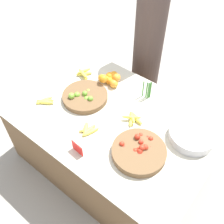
% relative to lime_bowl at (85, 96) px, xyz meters
% --- Properties ---
extents(ground_plane, '(12.00, 12.00, 0.00)m').
position_rel_lime_bowl_xyz_m(ground_plane, '(0.31, -0.01, -0.72)').
color(ground_plane, '#A39E93').
extents(market_table, '(1.71, 1.14, 0.69)m').
position_rel_lime_bowl_xyz_m(market_table, '(0.31, -0.01, -0.37)').
color(market_table, brown).
rests_on(market_table, ground_plane).
extents(lime_bowl, '(0.39, 0.39, 0.09)m').
position_rel_lime_bowl_xyz_m(lime_bowl, '(0.00, 0.00, 0.00)').
color(lime_bowl, brown).
rests_on(lime_bowl, market_table).
extents(tomato_basket, '(0.40, 0.40, 0.09)m').
position_rel_lime_bowl_xyz_m(tomato_basket, '(0.69, -0.18, 0.00)').
color(tomato_basket, brown).
rests_on(tomato_basket, market_table).
extents(orange_pile, '(0.21, 0.22, 0.13)m').
position_rel_lime_bowl_xyz_m(orange_pile, '(0.04, 0.30, 0.02)').
color(orange_pile, orange).
rests_on(orange_pile, market_table).
extents(metal_bowl, '(0.35, 0.35, 0.07)m').
position_rel_lime_bowl_xyz_m(metal_bowl, '(0.93, 0.19, 0.01)').
color(metal_bowl, silver).
rests_on(metal_bowl, market_table).
extents(price_sign, '(0.11, 0.02, 0.10)m').
position_rel_lime_bowl_xyz_m(price_sign, '(0.34, -0.44, 0.02)').
color(price_sign, red).
rests_on(price_sign, market_table).
extents(veg_bundle, '(0.07, 0.04, 0.17)m').
position_rel_lime_bowl_xyz_m(veg_bundle, '(0.41, 0.36, 0.06)').
color(veg_bundle, '#4C8E42').
rests_on(veg_bundle, market_table).
extents(banana_bunch_middle_left, '(0.16, 0.16, 0.06)m').
position_rel_lime_bowl_xyz_m(banana_bunch_middle_left, '(-0.22, 0.22, -0.00)').
color(banana_bunch_middle_left, '#EFDB4C').
rests_on(banana_bunch_middle_left, market_table).
extents(banana_bunch_front_center, '(0.16, 0.15, 0.03)m').
position_rel_lime_bowl_xyz_m(banana_bunch_front_center, '(-0.24, -0.25, -0.01)').
color(banana_bunch_front_center, '#EFDB4C').
rests_on(banana_bunch_front_center, market_table).
extents(banana_bunch_front_left, '(0.18, 0.15, 0.05)m').
position_rel_lime_bowl_xyz_m(banana_bunch_front_left, '(0.48, 0.06, -0.00)').
color(banana_bunch_front_left, '#EFDB4C').
rests_on(banana_bunch_front_left, market_table).
extents(banana_bunch_back_center, '(0.14, 0.15, 0.03)m').
position_rel_lime_bowl_xyz_m(banana_bunch_back_center, '(0.27, -0.25, -0.01)').
color(banana_bunch_back_center, '#EFDB4C').
rests_on(banana_bunch_back_center, market_table).
extents(vendor_person, '(0.30, 0.30, 1.72)m').
position_rel_lime_bowl_xyz_m(vendor_person, '(0.07, 0.87, 0.09)').
color(vendor_person, '#473833').
rests_on(vendor_person, ground_plane).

